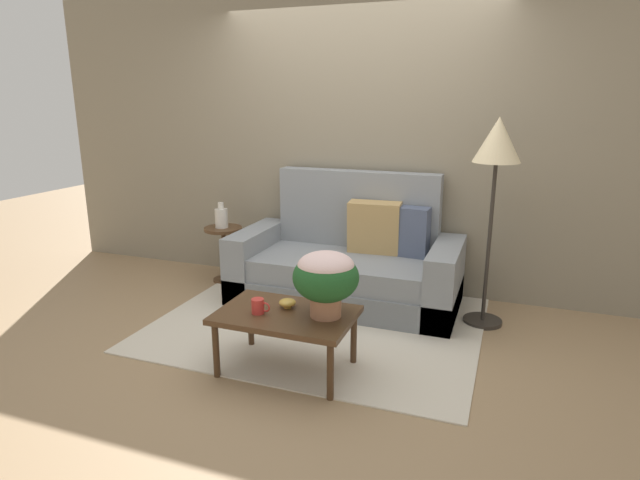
{
  "coord_description": "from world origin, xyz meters",
  "views": [
    {
      "loc": [
        1.35,
        -3.51,
        1.73
      ],
      "look_at": [
        0.06,
        -0.02,
        0.72
      ],
      "focal_mm": 29.62,
      "sensor_mm": 36.0,
      "label": 1
    }
  ],
  "objects_px": {
    "floor_lamp": "(497,155)",
    "snack_bowl": "(287,303)",
    "coffee_mug": "(258,306)",
    "table_vase": "(221,217)",
    "coffee_table": "(286,319)",
    "couch": "(350,264)",
    "potted_plant": "(326,276)",
    "side_table": "(224,244)"
  },
  "relations": [
    {
      "from": "floor_lamp",
      "to": "snack_bowl",
      "type": "xyz_separation_m",
      "value": [
        -1.18,
        -1.15,
        -0.89
      ]
    },
    {
      "from": "floor_lamp",
      "to": "coffee_table",
      "type": "bearing_deg",
      "value": -133.24
    },
    {
      "from": "couch",
      "to": "floor_lamp",
      "type": "height_order",
      "value": "floor_lamp"
    },
    {
      "from": "potted_plant",
      "to": "coffee_mug",
      "type": "height_order",
      "value": "potted_plant"
    },
    {
      "from": "coffee_mug",
      "to": "table_vase",
      "type": "relative_size",
      "value": 0.52
    },
    {
      "from": "couch",
      "to": "coffee_mug",
      "type": "bearing_deg",
      "value": -96.78
    },
    {
      "from": "coffee_table",
      "to": "coffee_mug",
      "type": "height_order",
      "value": "coffee_mug"
    },
    {
      "from": "coffee_table",
      "to": "snack_bowl",
      "type": "relative_size",
      "value": 7.73
    },
    {
      "from": "couch",
      "to": "floor_lamp",
      "type": "xyz_separation_m",
      "value": [
        1.14,
        -0.11,
        1.0
      ]
    },
    {
      "from": "potted_plant",
      "to": "coffee_table",
      "type": "bearing_deg",
      "value": -171.97
    },
    {
      "from": "floor_lamp",
      "to": "potted_plant",
      "type": "distance_m",
      "value": 1.63
    },
    {
      "from": "table_vase",
      "to": "couch",
      "type": "bearing_deg",
      "value": -1.98
    },
    {
      "from": "couch",
      "to": "coffee_mug",
      "type": "xyz_separation_m",
      "value": [
        -0.17,
        -1.41,
        0.13
      ]
    },
    {
      "from": "couch",
      "to": "snack_bowl",
      "type": "height_order",
      "value": "couch"
    },
    {
      "from": "coffee_table",
      "to": "side_table",
      "type": "relative_size",
      "value": 1.62
    },
    {
      "from": "table_vase",
      "to": "coffee_table",
      "type": "bearing_deg",
      "value": -47.26
    },
    {
      "from": "couch",
      "to": "side_table",
      "type": "distance_m",
      "value": 1.28
    },
    {
      "from": "snack_bowl",
      "to": "table_vase",
      "type": "relative_size",
      "value": 0.47
    },
    {
      "from": "couch",
      "to": "coffee_mug",
      "type": "relative_size",
      "value": 15.16
    },
    {
      "from": "couch",
      "to": "floor_lamp",
      "type": "bearing_deg",
      "value": -5.53
    },
    {
      "from": "coffee_mug",
      "to": "table_vase",
      "type": "bearing_deg",
      "value": 127.58
    },
    {
      "from": "floor_lamp",
      "to": "couch",
      "type": "bearing_deg",
      "value": 174.47
    },
    {
      "from": "coffee_table",
      "to": "table_vase",
      "type": "xyz_separation_m",
      "value": [
        -1.28,
        1.38,
        0.28
      ]
    },
    {
      "from": "couch",
      "to": "potted_plant",
      "type": "distance_m",
      "value": 1.37
    },
    {
      "from": "side_table",
      "to": "snack_bowl",
      "type": "relative_size",
      "value": 4.77
    },
    {
      "from": "couch",
      "to": "potted_plant",
      "type": "xyz_separation_m",
      "value": [
        0.25,
        -1.3,
        0.34
      ]
    },
    {
      "from": "floor_lamp",
      "to": "table_vase",
      "type": "relative_size",
      "value": 6.62
    },
    {
      "from": "coffee_table",
      "to": "floor_lamp",
      "type": "height_order",
      "value": "floor_lamp"
    },
    {
      "from": "side_table",
      "to": "table_vase",
      "type": "relative_size",
      "value": 2.22
    },
    {
      "from": "coffee_mug",
      "to": "table_vase",
      "type": "distance_m",
      "value": 1.85
    },
    {
      "from": "coffee_table",
      "to": "side_table",
      "type": "bearing_deg",
      "value": 132.4
    },
    {
      "from": "snack_bowl",
      "to": "table_vase",
      "type": "xyz_separation_m",
      "value": [
        -1.25,
        1.31,
        0.2
      ]
    },
    {
      "from": "floor_lamp",
      "to": "table_vase",
      "type": "bearing_deg",
      "value": 176.35
    },
    {
      "from": "couch",
      "to": "snack_bowl",
      "type": "distance_m",
      "value": 1.27
    },
    {
      "from": "coffee_table",
      "to": "floor_lamp",
      "type": "xyz_separation_m",
      "value": [
        1.15,
        1.23,
        0.97
      ]
    },
    {
      "from": "potted_plant",
      "to": "snack_bowl",
      "type": "xyz_separation_m",
      "value": [
        -0.28,
        0.04,
        -0.23
      ]
    },
    {
      "from": "couch",
      "to": "potted_plant",
      "type": "height_order",
      "value": "couch"
    },
    {
      "from": "side_table",
      "to": "coffee_mug",
      "type": "distance_m",
      "value": 1.84
    },
    {
      "from": "couch",
      "to": "table_vase",
      "type": "distance_m",
      "value": 1.33
    },
    {
      "from": "floor_lamp",
      "to": "potted_plant",
      "type": "height_order",
      "value": "floor_lamp"
    },
    {
      "from": "potted_plant",
      "to": "snack_bowl",
      "type": "bearing_deg",
      "value": 171.71
    },
    {
      "from": "side_table",
      "to": "potted_plant",
      "type": "height_order",
      "value": "potted_plant"
    }
  ]
}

